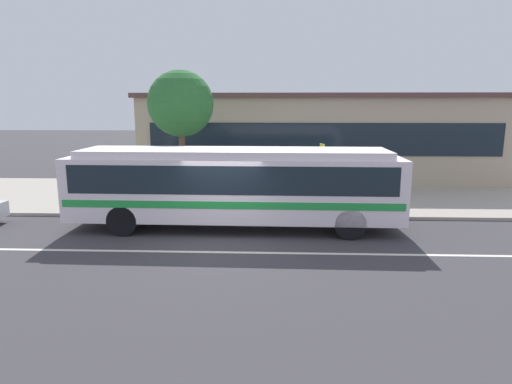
% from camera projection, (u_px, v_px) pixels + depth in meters
% --- Properties ---
extents(ground_plane, '(120.00, 120.00, 0.00)m').
position_uv_depth(ground_plane, '(221.00, 244.00, 13.65)').
color(ground_plane, '#3B393D').
extents(sidewalk_slab, '(60.00, 8.00, 0.12)m').
position_uv_depth(sidewalk_slab, '(239.00, 195.00, 20.62)').
color(sidewalk_slab, '#A59C90').
rests_on(sidewalk_slab, ground_plane).
extents(lane_stripe_center, '(56.00, 0.16, 0.01)m').
position_uv_depth(lane_stripe_center, '(217.00, 252.00, 12.86)').
color(lane_stripe_center, silver).
rests_on(lane_stripe_center, ground_plane).
extents(transit_bus, '(11.20, 2.62, 2.75)m').
position_uv_depth(transit_bus, '(235.00, 183.00, 15.06)').
color(transit_bus, white).
rests_on(transit_bus, ground_plane).
extents(pedestrian_waiting_near_sign, '(0.48, 0.48, 1.71)m').
position_uv_depth(pedestrian_waiting_near_sign, '(237.00, 183.00, 17.73)').
color(pedestrian_waiting_near_sign, navy).
rests_on(pedestrian_waiting_near_sign, sidewalk_slab).
extents(pedestrian_walking_along_curb, '(0.36, 0.36, 1.73)m').
position_uv_depth(pedestrian_walking_along_curb, '(234.00, 182.00, 17.86)').
color(pedestrian_walking_along_curb, '#7E654E').
rests_on(pedestrian_walking_along_curb, sidewalk_slab).
extents(pedestrian_standing_by_tree, '(0.40, 0.40, 1.66)m').
position_uv_depth(pedestrian_standing_by_tree, '(293.00, 182.00, 18.18)').
color(pedestrian_standing_by_tree, '#7A6951').
rests_on(pedestrian_standing_by_tree, sidewalk_slab).
extents(bus_stop_sign, '(0.14, 0.44, 2.67)m').
position_uv_depth(bus_stop_sign, '(321.00, 170.00, 16.58)').
color(bus_stop_sign, gray).
rests_on(bus_stop_sign, sidewalk_slab).
extents(street_tree_near_stop, '(2.82, 2.82, 5.55)m').
position_uv_depth(street_tree_near_stop, '(181.00, 104.00, 18.81)').
color(street_tree_near_stop, brown).
rests_on(street_tree_near_stop, sidewalk_slab).
extents(station_building, '(19.57, 6.87, 4.80)m').
position_uv_depth(station_building, '(318.00, 137.00, 25.32)').
color(station_building, tan).
rests_on(station_building, ground_plane).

